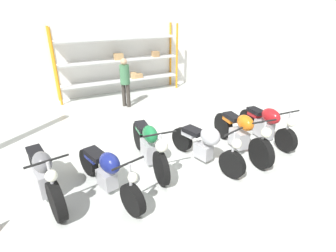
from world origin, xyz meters
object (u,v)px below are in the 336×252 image
(motorcycle_grey, at_px, (44,175))
(motorcycle_red, at_px, (266,124))
(shelving_rack, at_px, (122,61))
(motorcycle_silver, at_px, (206,144))
(motorcycle_orange, at_px, (241,133))
(motorcycle_blue, at_px, (107,172))
(person_browsing, at_px, (125,79))
(motorcycle_green, at_px, (149,145))

(motorcycle_grey, height_order, motorcycle_red, motorcycle_grey)
(shelving_rack, xyz_separation_m, motorcycle_silver, (-0.10, -5.75, -0.83))
(motorcycle_silver, xyz_separation_m, motorcycle_orange, (1.03, 0.05, 0.00))
(motorcycle_blue, distance_m, motorcycle_silver, 2.16)
(motorcycle_blue, relative_size, person_browsing, 1.27)
(motorcycle_green, bearing_deg, motorcycle_orange, 83.94)
(motorcycle_orange, height_order, person_browsing, person_browsing)
(motorcycle_grey, relative_size, person_browsing, 1.24)
(shelving_rack, distance_m, motorcycle_silver, 5.81)
(motorcycle_blue, bearing_deg, person_browsing, 142.29)
(motorcycle_red, bearing_deg, shelving_rack, -156.29)
(person_browsing, bearing_deg, motorcycle_green, 42.38)
(motorcycle_blue, xyz_separation_m, motorcycle_silver, (2.16, 0.00, 0.02))
(motorcycle_grey, relative_size, motorcycle_orange, 0.93)
(motorcycle_red, bearing_deg, motorcycle_silver, -79.26)
(motorcycle_blue, height_order, motorcycle_silver, motorcycle_silver)
(shelving_rack, height_order, motorcycle_green, shelving_rack)
(motorcycle_grey, distance_m, motorcycle_green, 2.06)
(motorcycle_silver, relative_size, motorcycle_red, 1.02)
(motorcycle_blue, height_order, person_browsing, person_browsing)
(motorcycle_green, height_order, motorcycle_red, motorcycle_green)
(shelving_rack, relative_size, motorcycle_grey, 2.33)
(motorcycle_silver, bearing_deg, motorcycle_blue, -103.08)
(motorcycle_blue, bearing_deg, motorcycle_grey, -124.89)
(motorcycle_grey, bearing_deg, motorcycle_blue, 60.07)
(shelving_rack, relative_size, motorcycle_green, 2.18)
(shelving_rack, xyz_separation_m, person_browsing, (-0.41, -1.49, -0.33))
(shelving_rack, height_order, motorcycle_red, shelving_rack)
(shelving_rack, relative_size, motorcycle_orange, 2.16)
(motorcycle_blue, distance_m, person_browsing, 4.68)
(motorcycle_grey, bearing_deg, motorcycle_orange, 76.19)
(motorcycle_blue, height_order, motorcycle_green, motorcycle_green)
(motorcycle_silver, relative_size, person_browsing, 1.21)
(motorcycle_orange, bearing_deg, motorcycle_blue, -81.60)
(motorcycle_green, xyz_separation_m, motorcycle_silver, (1.12, -0.49, -0.03))
(motorcycle_green, height_order, motorcycle_orange, motorcycle_green)
(motorcycle_orange, bearing_deg, motorcycle_red, 107.38)
(shelving_rack, distance_m, motorcycle_green, 5.45)
(motorcycle_blue, relative_size, motorcycle_orange, 0.95)
(motorcycle_grey, relative_size, motorcycle_blue, 0.97)
(motorcycle_green, bearing_deg, motorcycle_grey, -81.31)
(motorcycle_grey, bearing_deg, motorcycle_red, 78.99)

